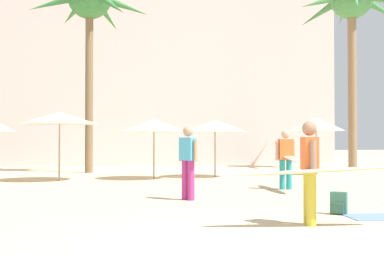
{
  "coord_description": "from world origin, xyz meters",
  "views": [
    {
      "loc": [
        -2.77,
        -6.35,
        1.38
      ],
      "look_at": [
        0.85,
        6.83,
        1.7
      ],
      "focal_mm": 49.7,
      "sensor_mm": 36.0,
      "label": 1
    }
  ],
  "objects_px": {
    "cafe_umbrella_2": "(60,118)",
    "person_mid_left": "(188,159)",
    "palm_tree_right": "(90,6)",
    "cafe_umbrella_1": "(215,126)",
    "cafe_umbrella_0": "(316,124)",
    "person_far_right": "(313,169)",
    "backpack": "(339,203)",
    "person_near_left": "(288,157)",
    "cafe_umbrella_5": "(154,126)",
    "palm_tree_far_left": "(351,8)"
  },
  "relations": [
    {
      "from": "cafe_umbrella_2",
      "to": "person_near_left",
      "type": "distance_m",
      "value": 8.01
    },
    {
      "from": "backpack",
      "to": "person_mid_left",
      "type": "bearing_deg",
      "value": -105.95
    },
    {
      "from": "palm_tree_far_left",
      "to": "cafe_umbrella_0",
      "type": "xyz_separation_m",
      "value": [
        -3.78,
        -3.36,
        -5.84
      ]
    },
    {
      "from": "cafe_umbrella_0",
      "to": "cafe_umbrella_1",
      "type": "bearing_deg",
      "value": -174.1
    },
    {
      "from": "cafe_umbrella_1",
      "to": "person_mid_left",
      "type": "distance_m",
      "value": 7.76
    },
    {
      "from": "cafe_umbrella_2",
      "to": "person_far_right",
      "type": "bearing_deg",
      "value": -71.3
    },
    {
      "from": "cafe_umbrella_2",
      "to": "cafe_umbrella_5",
      "type": "distance_m",
      "value": 3.29
    },
    {
      "from": "cafe_umbrella_1",
      "to": "backpack",
      "type": "xyz_separation_m",
      "value": [
        -0.85,
        -10.14,
        -1.72
      ]
    },
    {
      "from": "person_far_right",
      "to": "palm_tree_far_left",
      "type": "bearing_deg",
      "value": -109.57
    },
    {
      "from": "cafe_umbrella_1",
      "to": "cafe_umbrella_5",
      "type": "height_order",
      "value": "cafe_umbrella_1"
    },
    {
      "from": "cafe_umbrella_5",
      "to": "cafe_umbrella_1",
      "type": "bearing_deg",
      "value": 8.31
    },
    {
      "from": "cafe_umbrella_2",
      "to": "palm_tree_right",
      "type": "bearing_deg",
      "value": 72.88
    },
    {
      "from": "backpack",
      "to": "person_near_left",
      "type": "bearing_deg",
      "value": -155.24
    },
    {
      "from": "palm_tree_far_left",
      "to": "palm_tree_right",
      "type": "relative_size",
      "value": 1.11
    },
    {
      "from": "cafe_umbrella_5",
      "to": "person_mid_left",
      "type": "bearing_deg",
      "value": -94.58
    },
    {
      "from": "cafe_umbrella_2",
      "to": "person_mid_left",
      "type": "height_order",
      "value": "cafe_umbrella_2"
    },
    {
      "from": "cafe_umbrella_1",
      "to": "cafe_umbrella_5",
      "type": "bearing_deg",
      "value": -171.69
    },
    {
      "from": "palm_tree_right",
      "to": "person_near_left",
      "type": "height_order",
      "value": "palm_tree_right"
    },
    {
      "from": "person_far_right",
      "to": "cafe_umbrella_2",
      "type": "bearing_deg",
      "value": -56.76
    },
    {
      "from": "person_mid_left",
      "to": "palm_tree_far_left",
      "type": "bearing_deg",
      "value": 15.58
    },
    {
      "from": "cafe_umbrella_2",
      "to": "cafe_umbrella_0",
      "type": "bearing_deg",
      "value": 4.35
    },
    {
      "from": "palm_tree_far_left",
      "to": "person_far_right",
      "type": "height_order",
      "value": "palm_tree_far_left"
    },
    {
      "from": "backpack",
      "to": "person_mid_left",
      "type": "distance_m",
      "value": 3.76
    },
    {
      "from": "palm_tree_right",
      "to": "cafe_umbrella_5",
      "type": "relative_size",
      "value": 3.43
    },
    {
      "from": "palm_tree_far_left",
      "to": "person_near_left",
      "type": "height_order",
      "value": "palm_tree_far_left"
    },
    {
      "from": "palm_tree_right",
      "to": "person_near_left",
      "type": "bearing_deg",
      "value": -63.13
    },
    {
      "from": "palm_tree_right",
      "to": "person_mid_left",
      "type": "xyz_separation_m",
      "value": [
        1.41,
        -11.1,
        -6.2
      ]
    },
    {
      "from": "person_near_left",
      "to": "person_mid_left",
      "type": "distance_m",
      "value": 3.76
    },
    {
      "from": "cafe_umbrella_0",
      "to": "cafe_umbrella_5",
      "type": "xyz_separation_m",
      "value": [
        -6.87,
        -0.81,
        -0.12
      ]
    },
    {
      "from": "palm_tree_far_left",
      "to": "cafe_umbrella_1",
      "type": "xyz_separation_m",
      "value": [
        -8.24,
        -3.82,
        -5.95
      ]
    },
    {
      "from": "cafe_umbrella_5",
      "to": "person_mid_left",
      "type": "xyz_separation_m",
      "value": [
        -0.54,
        -6.75,
        -0.97
      ]
    },
    {
      "from": "cafe_umbrella_2",
      "to": "cafe_umbrella_5",
      "type": "height_order",
      "value": "cafe_umbrella_2"
    },
    {
      "from": "palm_tree_right",
      "to": "cafe_umbrella_1",
      "type": "bearing_deg",
      "value": -42.51
    },
    {
      "from": "cafe_umbrella_2",
      "to": "person_near_left",
      "type": "relative_size",
      "value": 0.95
    },
    {
      "from": "person_near_left",
      "to": "backpack",
      "type": "bearing_deg",
      "value": -9.04
    },
    {
      "from": "backpack",
      "to": "person_near_left",
      "type": "xyz_separation_m",
      "value": [
        1.24,
        4.76,
        0.71
      ]
    },
    {
      "from": "backpack",
      "to": "person_far_right",
      "type": "distance_m",
      "value": 1.75
    },
    {
      "from": "cafe_umbrella_1",
      "to": "backpack",
      "type": "bearing_deg",
      "value": -94.78
    },
    {
      "from": "cafe_umbrella_0",
      "to": "person_mid_left",
      "type": "relative_size",
      "value": 1.35
    },
    {
      "from": "cafe_umbrella_0",
      "to": "palm_tree_right",
      "type": "bearing_deg",
      "value": 158.18
    },
    {
      "from": "cafe_umbrella_2",
      "to": "backpack",
      "type": "xyz_separation_m",
      "value": [
        4.84,
        -9.83,
        -1.94
      ]
    },
    {
      "from": "cafe_umbrella_0",
      "to": "cafe_umbrella_2",
      "type": "height_order",
      "value": "cafe_umbrella_2"
    },
    {
      "from": "palm_tree_far_left",
      "to": "backpack",
      "type": "distance_m",
      "value": 18.34
    },
    {
      "from": "palm_tree_far_left",
      "to": "person_mid_left",
      "type": "relative_size",
      "value": 5.54
    },
    {
      "from": "cafe_umbrella_0",
      "to": "person_near_left",
      "type": "height_order",
      "value": "cafe_umbrella_0"
    },
    {
      "from": "cafe_umbrella_2",
      "to": "person_far_right",
      "type": "distance_m",
      "value": 11.63
    },
    {
      "from": "cafe_umbrella_1",
      "to": "cafe_umbrella_2",
      "type": "distance_m",
      "value": 5.7
    },
    {
      "from": "cafe_umbrella_2",
      "to": "person_mid_left",
      "type": "relative_size",
      "value": 1.55
    },
    {
      "from": "person_mid_left",
      "to": "person_far_right",
      "type": "bearing_deg",
      "value": -105.56
    },
    {
      "from": "backpack",
      "to": "palm_tree_right",
      "type": "bearing_deg",
      "value": -126.68
    }
  ]
}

